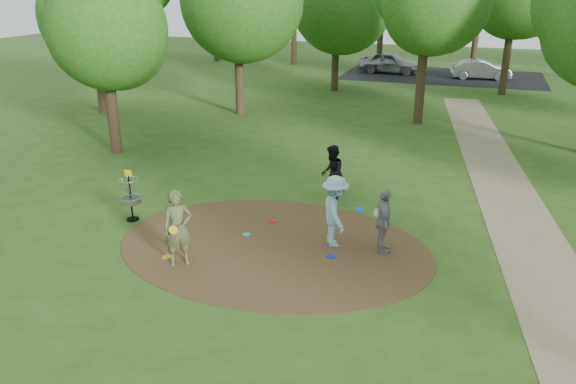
% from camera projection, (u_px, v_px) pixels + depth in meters
% --- Properties ---
extents(ground, '(100.00, 100.00, 0.00)m').
position_uv_depth(ground, '(273.00, 246.00, 14.82)').
color(ground, '#2D5119').
rests_on(ground, ground).
extents(dirt_clearing, '(8.40, 8.40, 0.02)m').
position_uv_depth(dirt_clearing, '(273.00, 246.00, 14.81)').
color(dirt_clearing, '#47301C').
rests_on(dirt_clearing, ground).
extents(footpath, '(7.55, 39.89, 0.01)m').
position_uv_depth(footpath, '(534.00, 249.00, 14.62)').
color(footpath, '#8C7A5B').
rests_on(footpath, ground).
extents(parking_lot, '(14.00, 8.00, 0.01)m').
position_uv_depth(parking_lot, '(442.00, 76.00, 40.74)').
color(parking_lot, black).
rests_on(parking_lot, ground).
extents(player_observer_with_disc, '(0.84, 0.79, 1.93)m').
position_uv_depth(player_observer_with_disc, '(178.00, 228.00, 13.56)').
color(player_observer_with_disc, '#535D36').
rests_on(player_observer_with_disc, ground).
extents(player_throwing_with_disc, '(1.42, 1.43, 1.92)m').
position_uv_depth(player_throwing_with_disc, '(335.00, 211.00, 14.56)').
color(player_throwing_with_disc, '#96CAE0').
rests_on(player_throwing_with_disc, ground).
extents(player_walking_with_disc, '(0.82, 0.98, 1.79)m').
position_uv_depth(player_walking_with_disc, '(332.00, 173.00, 17.62)').
color(player_walking_with_disc, black).
rests_on(player_walking_with_disc, ground).
extents(player_waiting_with_disc, '(0.74, 1.09, 1.72)m').
position_uv_depth(player_waiting_with_disc, '(383.00, 221.00, 14.21)').
color(player_waiting_with_disc, gray).
rests_on(player_waiting_with_disc, ground).
extents(disc_ground_cyan, '(0.22, 0.22, 0.02)m').
position_uv_depth(disc_ground_cyan, '(246.00, 234.00, 15.42)').
color(disc_ground_cyan, '#19ADCC').
rests_on(disc_ground_cyan, dirt_clearing).
extents(disc_ground_blue, '(0.22, 0.22, 0.02)m').
position_uv_depth(disc_ground_blue, '(331.00, 256.00, 14.22)').
color(disc_ground_blue, '#0D20E2').
rests_on(disc_ground_blue, dirt_clearing).
extents(disc_ground_red, '(0.22, 0.22, 0.02)m').
position_uv_depth(disc_ground_red, '(273.00, 221.00, 16.28)').
color(disc_ground_red, red).
rests_on(disc_ground_red, dirt_clearing).
extents(car_left, '(4.63, 2.13, 1.54)m').
position_uv_depth(car_left, '(390.00, 63.00, 41.72)').
color(car_left, '#97999E').
rests_on(car_left, ground).
extents(car_right, '(4.17, 1.91, 1.33)m').
position_uv_depth(car_right, '(481.00, 70.00, 39.19)').
color(car_right, '#919398').
rests_on(car_right, ground).
extents(disc_ground_orange, '(0.22, 0.22, 0.02)m').
position_uv_depth(disc_ground_orange, '(167.00, 257.00, 14.18)').
color(disc_ground_orange, orange).
rests_on(disc_ground_orange, dirt_clearing).
extents(disc_golf_basket, '(0.63, 0.63, 1.54)m').
position_uv_depth(disc_golf_basket, '(130.00, 192.00, 16.13)').
color(disc_golf_basket, black).
rests_on(disc_golf_basket, ground).
extents(tree_ring, '(37.12, 45.67, 9.01)m').
position_uv_depth(tree_ring, '(391.00, 22.00, 19.64)').
color(tree_ring, '#332316').
rests_on(tree_ring, ground).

